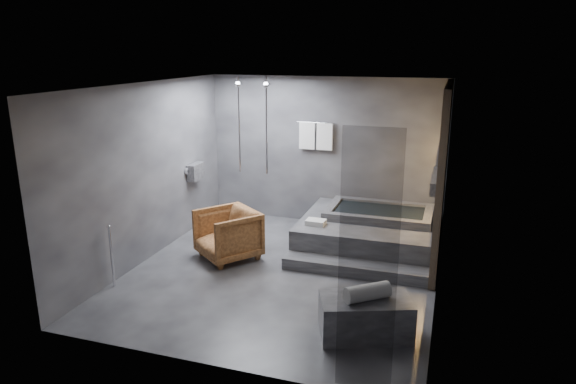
% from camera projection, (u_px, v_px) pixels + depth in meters
% --- Properties ---
extents(room, '(5.00, 5.04, 2.82)m').
position_uv_depth(room, '(314.00, 160.00, 7.46)').
color(room, '#2A2A2C').
rests_on(room, ground).
extents(tub_deck, '(2.20, 2.00, 0.50)m').
position_uv_depth(tub_deck, '(368.00, 233.00, 8.77)').
color(tub_deck, '#2F2E31').
rests_on(tub_deck, ground).
extents(tub_step, '(2.20, 0.36, 0.18)m').
position_uv_depth(tub_step, '(354.00, 268.00, 7.74)').
color(tub_step, '#2F2E31').
rests_on(tub_step, ground).
extents(concrete_bench, '(1.19, 0.91, 0.48)m').
position_uv_depth(concrete_bench, '(365.00, 317.00, 6.05)').
color(concrete_bench, '#323234').
rests_on(concrete_bench, ground).
extents(driftwood_chair, '(1.23, 1.23, 0.81)m').
position_uv_depth(driftwood_chair, '(228.00, 234.00, 8.26)').
color(driftwood_chair, '#4F2B13').
rests_on(driftwood_chair, ground).
extents(rolled_towel, '(0.54, 0.49, 0.19)m').
position_uv_depth(rolled_towel, '(368.00, 292.00, 5.93)').
color(rolled_towel, silver).
rests_on(rolled_towel, concrete_bench).
extents(deck_towel, '(0.32, 0.24, 0.08)m').
position_uv_depth(deck_towel, '(316.00, 222.00, 8.41)').
color(deck_towel, silver).
rests_on(deck_towel, tub_deck).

